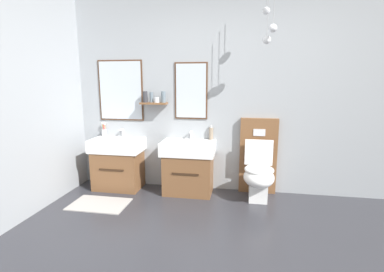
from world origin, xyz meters
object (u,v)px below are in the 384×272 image
vanity_sink_left (119,162)px  toothbrush_cup (104,132)px  toilet (258,169)px  vanity_sink_right (189,166)px  soap_dispenser (211,133)px

vanity_sink_left → toothbrush_cup: bearing=149.9°
toothbrush_cup → toilet: bearing=-4.3°
toilet → vanity_sink_left: bearing=179.8°
toilet → toothbrush_cup: toilet is taller
vanity_sink_left → toilet: bearing=-0.2°
vanity_sink_right → soap_dispenser: soap_dispenser is taller
toilet → soap_dispenser: bearing=164.7°
soap_dispenser → vanity_sink_right: bearing=-149.3°
vanity_sink_left → soap_dispenser: 1.34m
vanity_sink_right → soap_dispenser: bearing=30.7°
toilet → soap_dispenser: toilet is taller
toothbrush_cup → vanity_sink_right: bearing=-7.0°
soap_dispenser → vanity_sink_left: bearing=-172.6°
vanity_sink_left → soap_dispenser: soap_dispenser is taller
vanity_sink_left → toilet: 1.89m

